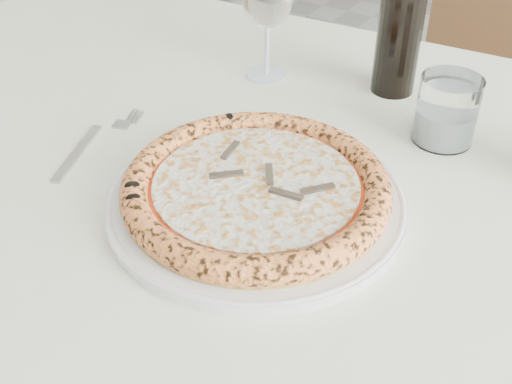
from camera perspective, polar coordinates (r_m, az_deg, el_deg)
dining_table at (r=0.87m, az=3.58°, el=-2.10°), size 1.59×1.02×0.76m
chair_far at (r=1.61m, az=19.69°, el=9.55°), size 0.48×0.48×0.93m
plate at (r=0.74m, az=-0.00°, el=-0.69°), size 0.35×0.35×0.02m
pizza at (r=0.73m, az=-0.00°, el=0.40°), size 0.31×0.31×0.03m
fork at (r=0.88m, az=-14.33°, el=4.21°), size 0.06×0.19×0.00m
wine_glass at (r=0.98m, az=1.02°, el=16.59°), size 0.08×0.08×0.17m
tumbler at (r=0.88m, az=16.54°, el=6.64°), size 0.08×0.08×0.09m
wine_bottle at (r=0.97m, az=12.80°, el=14.75°), size 0.06×0.06×0.26m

